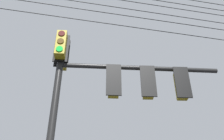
% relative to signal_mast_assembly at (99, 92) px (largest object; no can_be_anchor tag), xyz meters
% --- Properties ---
extents(signal_mast_assembly, '(5.05, 0.96, 7.06)m').
position_rel_signal_mast_assembly_xyz_m(signal_mast_assembly, '(0.00, 0.00, 0.00)').
color(signal_mast_assembly, black).
rests_on(signal_mast_assembly, ground).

